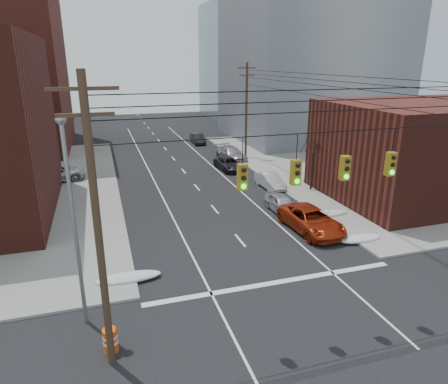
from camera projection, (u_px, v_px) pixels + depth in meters
ground at (345, 369)px, 15.28m from camera, size 160.00×160.00×0.00m
sidewalk_ne at (412, 159)px, 47.36m from camera, size 40.00×40.00×0.15m
building_office at (311, 51)px, 57.45m from camera, size 22.00×20.00×25.00m
building_glass at (256, 61)px, 82.05m from camera, size 20.00×18.00×22.00m
building_storefront at (426, 150)px, 33.61m from camera, size 16.00×12.00×8.00m
utility_pole_left at (98, 226)px, 13.78m from camera, size 2.20×0.28×11.00m
utility_pole_far at (246, 109)px, 46.68m from camera, size 2.20×0.28×11.00m
traffic_signals at (321, 169)px, 15.75m from camera, size 17.00×0.42×2.02m
street_light at (72, 207)px, 16.29m from camera, size 0.44×0.44×9.32m
bare_tree at (312, 166)px, 35.39m from camera, size 2.09×2.20×4.93m
snow_nw at (128, 278)px, 21.28m from camera, size 3.50×1.08×0.42m
snow_ne at (360, 239)px, 25.92m from camera, size 3.00×1.08×0.42m
snow_east_far at (324, 214)px, 30.00m from camera, size 4.00×1.08×0.42m
red_pickup at (311, 220)px, 27.40m from camera, size 2.97×5.89×1.60m
parked_car_a at (282, 204)px, 30.84m from camera, size 1.62×4.03×1.37m
parked_car_b at (270, 181)px, 36.66m from camera, size 1.61×4.18×1.36m
parked_car_c at (229, 164)px, 42.81m from camera, size 2.50×4.82×1.30m
parked_car_d at (231, 154)px, 46.88m from camera, size 2.86×5.66×1.57m
parked_car_e at (229, 152)px, 47.80m from camera, size 2.23×4.69×1.55m
parked_car_f at (198, 139)px, 56.44m from camera, size 1.52×4.22×1.39m
lot_car_b at (56, 173)px, 38.23m from camera, size 5.91×3.75×1.52m
lot_car_d at (10, 187)px, 34.65m from camera, size 4.05×2.40×1.29m
construction_barrel at (110, 340)px, 16.04m from camera, size 0.68×0.68×1.04m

